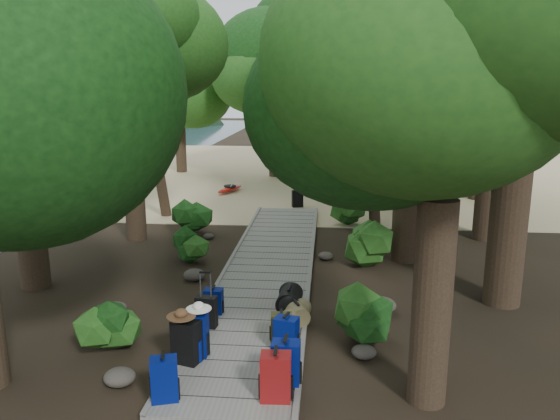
# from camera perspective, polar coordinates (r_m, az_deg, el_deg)

# --- Properties ---
(ground) EXTENTS (120.00, 120.00, 0.00)m
(ground) POSITION_cam_1_polar(r_m,az_deg,el_deg) (11.81, -1.67, -7.92)
(ground) COLOR black
(ground) RESTS_ON ground
(sand_beach) EXTENTS (40.00, 22.00, 0.02)m
(sand_beach) POSITION_cam_1_polar(r_m,az_deg,el_deg) (27.31, 2.24, 4.09)
(sand_beach) COLOR tan
(sand_beach) RESTS_ON ground
(boardwalk) EXTENTS (2.00, 12.00, 0.12)m
(boardwalk) POSITION_cam_1_polar(r_m,az_deg,el_deg) (12.72, -1.14, -6.07)
(boardwalk) COLOR slate
(boardwalk) RESTS_ON ground
(backpack_left_a) EXTENTS (0.41, 0.34, 0.66)m
(backpack_left_a) POSITION_cam_1_polar(r_m,az_deg,el_deg) (7.66, -12.01, -16.69)
(backpack_left_a) COLOR #040F6A
(backpack_left_a) RESTS_ON boardwalk
(backpack_left_b) EXTENTS (0.46, 0.39, 0.73)m
(backpack_left_b) POSITION_cam_1_polar(r_m,az_deg,el_deg) (8.51, -9.75, -13.16)
(backpack_left_b) COLOR black
(backpack_left_b) RESTS_ON boardwalk
(backpack_left_c) EXTENTS (0.41, 0.29, 0.76)m
(backpack_left_c) POSITION_cam_1_polar(r_m,az_deg,el_deg) (8.69, -8.94, -12.47)
(backpack_left_c) COLOR #040F6A
(backpack_left_c) RESTS_ON boardwalk
(backpack_left_d) EXTENTS (0.34, 0.25, 0.51)m
(backpack_left_d) POSITION_cam_1_polar(r_m,az_deg,el_deg) (10.17, -6.96, -9.28)
(backpack_left_d) COLOR #040F6A
(backpack_left_d) RESTS_ON boardwalk
(backpack_right_a) EXTENTS (0.41, 0.30, 0.72)m
(backpack_right_a) POSITION_cam_1_polar(r_m,az_deg,el_deg) (7.51, -0.45, -16.80)
(backpack_right_a) COLOR maroon
(backpack_right_a) RESTS_ON boardwalk
(backpack_right_b) EXTENTS (0.40, 0.28, 0.71)m
(backpack_right_b) POSITION_cam_1_polar(r_m,az_deg,el_deg) (7.83, 0.61, -15.49)
(backpack_right_b) COLOR #040F6A
(backpack_right_b) RESTS_ON boardwalk
(backpack_right_c) EXTENTS (0.41, 0.34, 0.61)m
(backpack_right_c) POSITION_cam_1_polar(r_m,az_deg,el_deg) (8.74, 0.67, -12.67)
(backpack_right_c) COLOR #040F6A
(backpack_right_c) RESTS_ON boardwalk
(backpack_right_d) EXTENTS (0.36, 0.27, 0.52)m
(backpack_right_d) POSITION_cam_1_polar(r_m,az_deg,el_deg) (9.06, 0.15, -12.04)
(backpack_right_d) COLOR #363618
(backpack_right_d) RESTS_ON boardwalk
(duffel_right_khaki) EXTENTS (0.52, 0.63, 0.36)m
(duffel_right_khaki) POSITION_cam_1_polar(r_m,az_deg,el_deg) (9.74, 1.70, -10.71)
(duffel_right_khaki) COLOR brown
(duffel_right_khaki) RESTS_ON boardwalk
(duffel_right_black) EXTENTS (0.47, 0.70, 0.42)m
(duffel_right_black) POSITION_cam_1_polar(r_m,az_deg,el_deg) (10.24, 1.00, -9.29)
(duffel_right_black) COLOR black
(duffel_right_black) RESTS_ON boardwalk
(suitcase_on_boardwalk) EXTENTS (0.37, 0.23, 0.55)m
(suitcase_on_boardwalk) POSITION_cam_1_polar(r_m,az_deg,el_deg) (9.62, -7.69, -10.49)
(suitcase_on_boardwalk) COLOR black
(suitcase_on_boardwalk) RESTS_ON boardwalk
(lone_suitcase_on_sand) EXTENTS (0.42, 0.31, 0.59)m
(lone_suitcase_on_sand) POSITION_cam_1_polar(r_m,az_deg,el_deg) (19.14, 1.83, 1.21)
(lone_suitcase_on_sand) COLOR black
(lone_suitcase_on_sand) RESTS_ON sand_beach
(hat_brown) EXTENTS (0.44, 0.44, 0.13)m
(hat_brown) POSITION_cam_1_polar(r_m,az_deg,el_deg) (8.33, -10.30, -10.49)
(hat_brown) COLOR #51351E
(hat_brown) RESTS_ON backpack_left_b
(hat_white) EXTENTS (0.39, 0.39, 0.13)m
(hat_white) POSITION_cam_1_polar(r_m,az_deg,el_deg) (8.49, -8.51, -9.81)
(hat_white) COLOR silver
(hat_white) RESTS_ON backpack_left_c
(kayak) EXTENTS (1.92, 3.58, 0.35)m
(kayak) POSITION_cam_1_polar(r_m,az_deg,el_deg) (21.90, -5.25, 2.34)
(kayak) COLOR #B4190F
(kayak) RESTS_ON sand_beach
(sun_lounger) EXTENTS (0.92, 1.77, 0.54)m
(sun_lounger) POSITION_cam_1_polar(r_m,az_deg,el_deg) (21.37, 9.65, 2.20)
(sun_lounger) COLOR silver
(sun_lounger) RESTS_ON sand_beach
(tree_right_a) EXTENTS (4.44, 4.44, 7.39)m
(tree_right_a) POSITION_cam_1_polar(r_m,az_deg,el_deg) (6.98, 16.73, 8.25)
(tree_right_a) COLOR black
(tree_right_a) RESTS_ON ground
(tree_right_b) EXTENTS (5.65, 5.65, 10.09)m
(tree_right_b) POSITION_cam_1_polar(r_m,az_deg,el_deg) (11.01, 24.35, 16.21)
(tree_right_b) COLOR black
(tree_right_b) RESTS_ON ground
(tree_right_c) EXTENTS (5.30, 5.30, 9.18)m
(tree_right_c) POSITION_cam_1_polar(r_m,az_deg,el_deg) (13.16, 13.79, 14.25)
(tree_right_c) COLOR black
(tree_right_c) RESTS_ON ground
(tree_right_d) EXTENTS (5.31, 5.31, 9.74)m
(tree_right_d) POSITION_cam_1_polar(r_m,az_deg,el_deg) (15.77, 22.00, 14.45)
(tree_right_d) COLOR black
(tree_right_d) RESTS_ON ground
(tree_right_e) EXTENTS (5.57, 5.57, 10.03)m
(tree_right_e) POSITION_cam_1_polar(r_m,az_deg,el_deg) (17.62, 14.36, 15.19)
(tree_right_e) COLOR black
(tree_right_e) RESTS_ON ground
(tree_right_f) EXTENTS (5.64, 5.64, 10.08)m
(tree_right_f) POSITION_cam_1_polar(r_m,az_deg,el_deg) (21.49, 20.98, 14.34)
(tree_right_f) COLOR black
(tree_right_f) RESTS_ON ground
(tree_left_b) EXTENTS (4.81, 4.81, 8.66)m
(tree_left_b) POSITION_cam_1_polar(r_m,az_deg,el_deg) (12.17, -25.98, 12.27)
(tree_left_b) COLOR black
(tree_left_b) RESTS_ON ground
(tree_left_c) EXTENTS (4.54, 4.54, 7.90)m
(tree_left_c) POSITION_cam_1_polar(r_m,az_deg,el_deg) (15.23, -15.56, 11.52)
(tree_left_c) COLOR black
(tree_left_c) RESTS_ON ground
(tree_back_a) EXTENTS (5.07, 5.07, 8.77)m
(tree_back_a) POSITION_cam_1_polar(r_m,az_deg,el_deg) (25.40, -0.48, 13.35)
(tree_back_a) COLOR black
(tree_back_a) RESTS_ON ground
(tree_back_b) EXTENTS (6.09, 6.09, 10.88)m
(tree_back_b) POSITION_cam_1_polar(r_m,az_deg,el_deg) (26.34, 6.98, 15.54)
(tree_back_b) COLOR black
(tree_back_b) RESTS_ON ground
(tree_back_c) EXTENTS (4.42, 4.42, 7.96)m
(tree_back_c) POSITION_cam_1_polar(r_m,az_deg,el_deg) (27.04, 12.86, 12.15)
(tree_back_c) COLOR black
(tree_back_c) RESTS_ON ground
(tree_back_d) EXTENTS (4.34, 4.34, 7.23)m
(tree_back_d) POSITION_cam_1_polar(r_m,az_deg,el_deg) (27.12, -10.52, 11.48)
(tree_back_d) COLOR black
(tree_back_d) RESTS_ON ground
(palm_right_a) EXTENTS (4.65, 4.65, 7.93)m
(palm_right_a) POSITION_cam_1_polar(r_m,az_deg,el_deg) (16.48, 10.83, 11.88)
(palm_right_a) COLOR #143C11
(palm_right_a) RESTS_ON ground
(palm_right_b) EXTENTS (4.75, 4.75, 9.17)m
(palm_right_b) POSITION_cam_1_polar(r_m,az_deg,el_deg) (22.57, 14.96, 13.48)
(palm_right_b) COLOR #143C11
(palm_right_b) RESTS_ON ground
(palm_right_c) EXTENTS (4.87, 4.87, 7.75)m
(palm_right_c) POSITION_cam_1_polar(r_m,az_deg,el_deg) (23.36, 9.06, 11.97)
(palm_right_c) COLOR #143C11
(palm_right_c) RESTS_ON ground
(palm_left_a) EXTENTS (4.56, 4.56, 7.26)m
(palm_left_a) POSITION_cam_1_polar(r_m,az_deg,el_deg) (17.85, -13.18, 10.76)
(palm_left_a) COLOR #143C11
(palm_left_a) RESTS_ON ground
(rock_left_a) EXTENTS (0.46, 0.41, 0.25)m
(rock_left_a) POSITION_cam_1_polar(r_m,az_deg,el_deg) (8.47, -16.41, -16.42)
(rock_left_a) COLOR #4C473F
(rock_left_a) RESTS_ON ground
(rock_left_b) EXTENTS (0.39, 0.35, 0.21)m
(rock_left_b) POSITION_cam_1_polar(r_m,az_deg,el_deg) (10.88, -16.76, -9.75)
(rock_left_b) COLOR #4C473F
(rock_left_b) RESTS_ON ground
(rock_left_c) EXTENTS (0.47, 0.42, 0.26)m
(rock_left_c) POSITION_cam_1_polar(r_m,az_deg,el_deg) (12.22, -8.94, -6.70)
(rock_left_c) COLOR #4C473F
(rock_left_c) RESTS_ON ground
(rock_left_d) EXTENTS (0.30, 0.27, 0.16)m
(rock_left_d) POSITION_cam_1_polar(r_m,az_deg,el_deg) (15.38, -7.47, -2.72)
(rock_left_d) COLOR #4C473F
(rock_left_d) RESTS_ON ground
(rock_right_a) EXTENTS (0.39, 0.35, 0.22)m
(rock_right_a) POSITION_cam_1_polar(r_m,az_deg,el_deg) (8.95, 8.76, -14.45)
(rock_right_a) COLOR #4C473F
(rock_right_a) RESTS_ON ground
(rock_right_b) EXTENTS (0.54, 0.49, 0.30)m
(rock_right_b) POSITION_cam_1_polar(r_m,az_deg,el_deg) (10.61, 10.58, -9.75)
(rock_right_b) COLOR #4C473F
(rock_right_b) RESTS_ON ground
(rock_right_c) EXTENTS (0.36, 0.33, 0.20)m
(rock_right_c) POSITION_cam_1_polar(r_m,az_deg,el_deg) (13.51, 4.79, -4.80)
(rock_right_c) COLOR #4C473F
(rock_right_c) RESTS_ON ground
(rock_right_d) EXTENTS (0.61, 0.55, 0.33)m
(rock_right_d) POSITION_cam_1_polar(r_m,az_deg,el_deg) (15.16, 10.81, -2.74)
(rock_right_d) COLOR #4C473F
(rock_right_d) RESTS_ON ground
(shrub_left_a) EXTENTS (0.97, 0.97, 0.88)m
(shrub_left_a) POSITION_cam_1_polar(r_m,az_deg,el_deg) (9.32, -18.17, -11.57)
(shrub_left_a) COLOR #1C4B16
(shrub_left_a) RESTS_ON ground
(shrub_left_b) EXTENTS (0.79, 0.79, 0.71)m
(shrub_left_b) POSITION_cam_1_polar(r_m,az_deg,el_deg) (13.41, -9.41, -3.92)
(shrub_left_b) COLOR #1C4B16
(shrub_left_b) RESTS_ON ground
(shrub_left_c) EXTENTS (1.07, 1.07, 0.96)m
(shrub_left_c) POSITION_cam_1_polar(r_m,az_deg,el_deg) (15.96, -9.27, -0.72)
(shrub_left_c) COLOR #1C4B16
(shrub_left_c) RESTS_ON ground
(shrub_right_a) EXTENTS (1.05, 1.05, 0.94)m
(shrub_right_a) POSITION_cam_1_polar(r_m,az_deg,el_deg) (9.27, 8.05, -10.94)
(shrub_right_a) COLOR #1C4B16
(shrub_right_a) RESTS_ON ground
(shrub_right_b) EXTENTS (1.22, 1.22, 1.10)m
(shrub_right_b) POSITION_cam_1_polar(r_m,az_deg,el_deg) (13.11, 8.87, -3.40)
(shrub_right_b) COLOR #1C4B16
(shrub_right_b) RESTS_ON ground
(shrub_right_c) EXTENTS (0.95, 0.95, 0.86)m
(shrub_right_c) POSITION_cam_1_polar(r_m,az_deg,el_deg) (16.66, 6.98, -0.26)
(shrub_right_c) COLOR #1C4B16
(shrub_right_c) RESTS_ON ground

